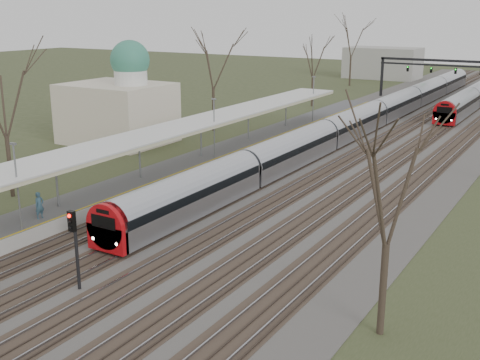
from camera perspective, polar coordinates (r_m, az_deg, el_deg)
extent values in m
cube|color=#474442|center=(66.46, 13.29, 4.12)|extent=(24.00, 160.00, 0.10)
cube|color=#4C3828|center=(68.45, 8.51, 4.73)|extent=(2.60, 160.00, 0.06)
cube|color=gray|center=(68.71, 7.96, 4.86)|extent=(0.07, 160.00, 0.12)
cube|color=gray|center=(68.18, 9.07, 4.73)|extent=(0.07, 160.00, 0.12)
cube|color=#4C3828|center=(67.23, 11.27, 4.40)|extent=(2.60, 160.00, 0.06)
cube|color=gray|center=(67.45, 10.70, 4.53)|extent=(0.07, 160.00, 0.12)
cube|color=gray|center=(66.98, 11.85, 4.39)|extent=(0.07, 160.00, 0.12)
cube|color=#4C3828|center=(66.17, 14.12, 4.05)|extent=(2.60, 160.00, 0.06)
cube|color=gray|center=(66.36, 13.53, 4.18)|extent=(0.07, 160.00, 0.12)
cube|color=gray|center=(65.96, 14.72, 4.03)|extent=(0.07, 160.00, 0.12)
cube|color=#4C3828|center=(65.28, 17.05, 3.67)|extent=(2.60, 160.00, 0.06)
cube|color=gray|center=(65.43, 16.45, 3.81)|extent=(0.07, 160.00, 0.12)
cube|color=gray|center=(65.10, 17.67, 3.65)|extent=(0.07, 160.00, 0.12)
cube|color=#4C3828|center=(64.56, 20.06, 3.27)|extent=(2.60, 160.00, 0.06)
cube|color=gray|center=(64.68, 19.44, 3.42)|extent=(0.07, 160.00, 0.12)
cube|color=gray|center=(64.42, 20.68, 3.25)|extent=(0.07, 160.00, 0.12)
cube|color=#9E9B93|center=(54.49, -1.59, 2.50)|extent=(3.50, 69.00, 1.00)
cylinder|color=slate|center=(39.50, -16.98, -0.38)|extent=(0.14, 0.14, 3.00)
cylinder|color=slate|center=(45.03, -9.50, 2.05)|extent=(0.14, 0.14, 3.00)
cylinder|color=slate|center=(51.21, -3.72, 3.90)|extent=(0.14, 0.14, 3.00)
cylinder|color=slate|center=(57.84, 0.79, 5.31)|extent=(0.14, 0.14, 3.00)
cylinder|color=slate|center=(64.79, 4.37, 6.40)|extent=(0.14, 0.14, 3.00)
cube|color=silver|center=(50.11, -4.40, 5.43)|extent=(4.10, 50.00, 0.12)
cube|color=beige|center=(50.14, -4.40, 5.24)|extent=(4.10, 50.00, 0.25)
cube|color=beige|center=(62.17, -11.54, 6.20)|extent=(10.00, 8.00, 6.00)
cylinder|color=silver|center=(60.30, -10.33, 10.00)|extent=(3.20, 3.20, 2.50)
sphere|color=#327D69|center=(60.20, -10.39, 11.14)|extent=(3.80, 3.80, 3.80)
cube|color=black|center=(97.32, 13.30, 9.48)|extent=(0.35, 0.35, 6.00)
cube|color=black|center=(94.45, 19.42, 10.60)|extent=(21.00, 0.35, 0.35)
cube|color=black|center=(94.51, 19.38, 10.18)|extent=(21.00, 0.25, 0.25)
cube|color=black|center=(95.84, 15.62, 10.13)|extent=(0.32, 0.22, 0.85)
sphere|color=#0CFF19|center=(95.69, 15.61, 10.28)|extent=(0.16, 0.16, 0.16)
cube|color=black|center=(94.97, 17.68, 9.93)|extent=(0.32, 0.22, 0.85)
sphere|color=#0CFF19|center=(94.81, 17.67, 10.07)|extent=(0.16, 0.16, 0.16)
cube|color=black|center=(94.22, 19.77, 9.70)|extent=(0.32, 0.22, 0.85)
sphere|color=#0CFF19|center=(94.06, 19.76, 9.85)|extent=(0.16, 0.16, 0.16)
cylinder|color=#2D231C|center=(46.00, -20.99, 1.17)|extent=(0.30, 0.30, 4.50)
cylinder|color=#2D231C|center=(67.01, -2.53, 6.73)|extent=(0.30, 0.30, 4.95)
cylinder|color=#2D231C|center=(25.62, 13.39, -10.13)|extent=(0.30, 0.30, 4.05)
cube|color=#A6A9B0|center=(72.01, 12.77, 5.88)|extent=(2.55, 90.00, 1.60)
cylinder|color=#A6A9B0|center=(71.91, 12.80, 6.39)|extent=(2.60, 89.70, 2.60)
cube|color=black|center=(71.89, 12.81, 6.47)|extent=(2.62, 89.40, 0.55)
cube|color=#AA090E|center=(33.75, -12.44, -5.40)|extent=(2.55, 0.50, 1.50)
cylinder|color=#AA090E|center=(33.54, -12.45, -4.26)|extent=(2.60, 0.60, 2.60)
cube|color=black|center=(33.26, -12.80, -3.90)|extent=(1.70, 0.12, 0.70)
sphere|color=white|center=(34.22, -13.70, -5.36)|extent=(0.22, 0.22, 0.22)
sphere|color=white|center=(33.11, -11.58, -5.96)|extent=(0.22, 0.22, 0.22)
cube|color=black|center=(72.17, 12.73, 5.16)|extent=(1.80, 89.00, 0.35)
cube|color=#AA090E|center=(73.33, 18.79, 5.56)|extent=(2.55, 0.50, 1.50)
cylinder|color=#AA090E|center=(73.26, 18.85, 6.11)|extent=(2.60, 0.60, 2.60)
cube|color=black|center=(72.96, 18.82, 6.31)|extent=(1.70, 0.12, 0.70)
sphere|color=white|center=(73.33, 18.10, 5.54)|extent=(0.22, 0.22, 0.22)
sphere|color=white|center=(72.98, 19.40, 5.38)|extent=(0.22, 0.22, 0.22)
imported|color=#335163|center=(37.75, -18.48, -2.31)|extent=(0.43, 0.63, 1.67)
cylinder|color=black|center=(29.70, -15.22, -6.61)|extent=(0.16, 0.16, 4.00)
cube|color=black|center=(29.04, -15.66, -3.78)|extent=(0.35, 0.22, 1.00)
sphere|color=#FF0C05|center=(28.87, -15.89, -3.29)|extent=(0.18, 0.18, 0.18)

